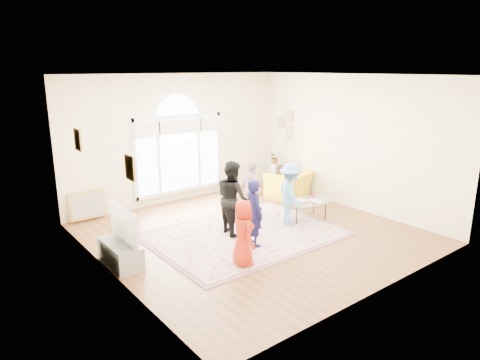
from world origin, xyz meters
TOP-DOWN VIEW (x-y plane):
  - ground at (0.00, 0.00)m, footprint 6.00×6.00m
  - room_shell at (0.01, 2.83)m, footprint 6.00×6.00m
  - area_rug at (-0.18, 0.03)m, footprint 3.60×2.60m
  - rug_border at (-0.18, 0.03)m, footprint 3.80×2.80m
  - tv_console at (-2.75, 0.30)m, footprint 0.45×1.00m
  - television at (-2.74, 0.30)m, footprint 0.17×1.05m
  - coffee_table at (1.47, -0.07)m, footprint 1.35×1.01m
  - armchair at (2.34, 1.34)m, footprint 1.29×1.19m
  - side_cabinet at (2.78, 1.85)m, footprint 0.40×0.50m
  - floor_lamp at (2.68, 1.85)m, footprint 0.27×0.27m
  - plant_pedestal at (2.70, 2.32)m, footprint 0.20×0.20m
  - potted_plant at (2.70, 2.32)m, footprint 0.36×0.32m
  - leaning_picture at (-2.43, 2.90)m, footprint 0.80×0.14m
  - child_red at (-1.07, -1.02)m, footprint 0.49×0.64m
  - child_navy at (-0.39, -0.49)m, footprint 0.39×0.52m
  - child_black at (-0.33, 0.27)m, footprint 0.69×0.82m
  - child_pink at (0.55, 0.72)m, footprint 0.41×0.80m
  - child_blue at (0.95, -0.11)m, footprint 0.79×1.01m

SIDE VIEW (x-z plane):
  - ground at x=0.00m, z-range 0.00..0.00m
  - leaning_picture at x=-2.43m, z-range -0.31..0.31m
  - rug_border at x=-0.18m, z-range 0.00..0.01m
  - area_rug at x=-0.18m, z-range 0.00..0.02m
  - tv_console at x=-2.75m, z-range 0.00..0.42m
  - side_cabinet at x=2.78m, z-range 0.00..0.70m
  - plant_pedestal at x=2.70m, z-range 0.00..0.70m
  - armchair at x=2.34m, z-range 0.00..0.70m
  - coffee_table at x=1.47m, z-range 0.13..0.67m
  - child_red at x=-1.07m, z-range 0.02..1.18m
  - child_navy at x=-0.39m, z-range 0.02..1.31m
  - child_pink at x=0.55m, z-range 0.02..1.33m
  - child_blue at x=0.95m, z-range 0.02..1.39m
  - television at x=-2.74m, z-range 0.42..1.02m
  - child_black at x=-0.33m, z-range 0.02..1.54m
  - potted_plant at x=2.70m, z-range 0.70..1.08m
  - floor_lamp at x=2.68m, z-range 0.53..2.04m
  - room_shell at x=0.01m, z-range -1.43..4.57m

